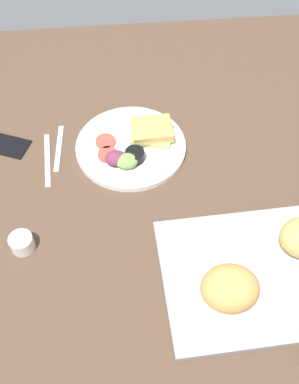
{
  "coord_description": "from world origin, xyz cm",
  "views": [
    {
      "loc": [
        8.45,
        70.69,
        95.39
      ],
      "look_at": [
        2.0,
        3.0,
        4.0
      ],
      "focal_mm": 43.02,
      "sensor_mm": 36.0,
      "label": 1
    }
  ],
  "objects_px": {
    "espresso_cup": "(22,243)",
    "knife": "(47,159)",
    "serving_tray": "(261,274)",
    "plate_with_salad": "(133,146)",
    "cell_phone": "(3,144)",
    "fork": "(59,148)",
    "bread_plate_far": "(227,291)"
  },
  "relations": [
    {
      "from": "espresso_cup",
      "to": "knife",
      "type": "xyz_separation_m",
      "value": [
        -0.05,
        -0.27,
        -0.02
      ]
    },
    {
      "from": "plate_with_salad",
      "to": "cell_phone",
      "type": "xyz_separation_m",
      "value": [
        0.36,
        -0.05,
        -0.01
      ]
    },
    {
      "from": "espresso_cup",
      "to": "knife",
      "type": "height_order",
      "value": "espresso_cup"
    },
    {
      "from": "serving_tray",
      "to": "fork",
      "type": "height_order",
      "value": "serving_tray"
    },
    {
      "from": "cell_phone",
      "to": "fork",
      "type": "bearing_deg",
      "value": -167.7
    },
    {
      "from": "serving_tray",
      "to": "bread_plate_far",
      "type": "relative_size",
      "value": 2.2
    },
    {
      "from": "bread_plate_far",
      "to": "plate_with_salad",
      "type": "xyz_separation_m",
      "value": [
        0.17,
        -0.47,
        -0.04
      ]
    },
    {
      "from": "fork",
      "to": "knife",
      "type": "height_order",
      "value": "same"
    },
    {
      "from": "fork",
      "to": "bread_plate_far",
      "type": "bearing_deg",
      "value": 40.89
    },
    {
      "from": "serving_tray",
      "to": "knife",
      "type": "distance_m",
      "value": 0.63
    },
    {
      "from": "knife",
      "to": "cell_phone",
      "type": "bearing_deg",
      "value": -121.61
    },
    {
      "from": "espresso_cup",
      "to": "fork",
      "type": "distance_m",
      "value": 0.32
    },
    {
      "from": "serving_tray",
      "to": "espresso_cup",
      "type": "relative_size",
      "value": 8.04
    },
    {
      "from": "espresso_cup",
      "to": "knife",
      "type": "distance_m",
      "value": 0.27
    },
    {
      "from": "bread_plate_far",
      "to": "cell_phone",
      "type": "xyz_separation_m",
      "value": [
        0.53,
        -0.52,
        -0.05
      ]
    },
    {
      "from": "plate_with_salad",
      "to": "cell_phone",
      "type": "bearing_deg",
      "value": -8.18
    },
    {
      "from": "bread_plate_far",
      "to": "fork",
      "type": "distance_m",
      "value": 0.62
    },
    {
      "from": "serving_tray",
      "to": "plate_with_salad",
      "type": "xyz_separation_m",
      "value": [
        0.26,
        -0.41,
        0.01
      ]
    },
    {
      "from": "serving_tray",
      "to": "plate_with_salad",
      "type": "distance_m",
      "value": 0.49
    },
    {
      "from": "espresso_cup",
      "to": "cell_phone",
      "type": "distance_m",
      "value": 0.35
    },
    {
      "from": "plate_with_salad",
      "to": "knife",
      "type": "distance_m",
      "value": 0.24
    },
    {
      "from": "serving_tray",
      "to": "espresso_cup",
      "type": "bearing_deg",
      "value": -12.96
    },
    {
      "from": "fork",
      "to": "cell_phone",
      "type": "height_order",
      "value": "cell_phone"
    },
    {
      "from": "plate_with_salad",
      "to": "fork",
      "type": "height_order",
      "value": "plate_with_salad"
    },
    {
      "from": "plate_with_salad",
      "to": "knife",
      "type": "height_order",
      "value": "plate_with_salad"
    },
    {
      "from": "bread_plate_far",
      "to": "cell_phone",
      "type": "bearing_deg",
      "value": -44.44
    },
    {
      "from": "serving_tray",
      "to": "fork",
      "type": "xyz_separation_m",
      "value": [
        0.47,
        -0.43,
        -0.01
      ]
    },
    {
      "from": "plate_with_salad",
      "to": "espresso_cup",
      "type": "bearing_deg",
      "value": 45.25
    },
    {
      "from": "serving_tray",
      "to": "plate_with_salad",
      "type": "relative_size",
      "value": 1.48
    },
    {
      "from": "fork",
      "to": "knife",
      "type": "xyz_separation_m",
      "value": [
        0.03,
        0.04,
        0.0
      ]
    },
    {
      "from": "serving_tray",
      "to": "plate_with_salad",
      "type": "height_order",
      "value": "plate_with_salad"
    },
    {
      "from": "serving_tray",
      "to": "espresso_cup",
      "type": "distance_m",
      "value": 0.56
    }
  ]
}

